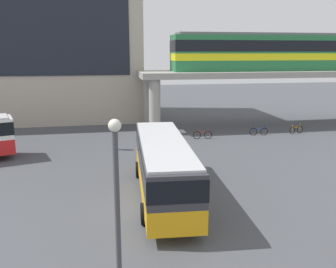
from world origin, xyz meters
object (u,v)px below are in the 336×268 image
at_px(station_building, 5,32).
at_px(bicycle_orange, 296,130).
at_px(pedestrian_by_bike_rack, 116,140).
at_px(train, 282,52).
at_px(bus_main, 163,163).
at_px(bicycle_blue, 259,131).
at_px(bicycle_red, 203,135).

bearing_deg(station_building, bicycle_orange, -25.43).
height_order(station_building, pedestrian_by_bike_rack, station_building).
relative_size(train, bus_main, 2.10).
height_order(bicycle_orange, pedestrian_by_bike_rack, pedestrian_by_bike_rack).
relative_size(bicycle_blue, pedestrian_by_bike_rack, 1.05).
xyz_separation_m(bicycle_blue, pedestrian_by_bike_rack, (-13.68, -3.02, 0.44)).
distance_m(bicycle_orange, pedestrian_by_bike_rack, 17.89).
distance_m(station_building, pedestrian_by_bike_rack, 22.54).
height_order(train, bicycle_orange, train).
height_order(bicycle_blue, bicycle_red, same).
bearing_deg(bicycle_red, bus_main, -114.09).
bearing_deg(pedestrian_by_bike_rack, bus_main, -78.71).
bearing_deg(bicycle_blue, bicycle_orange, 1.09).
bearing_deg(train, bicycle_orange, -92.69).
bearing_deg(bicycle_red, station_building, 143.67).
xyz_separation_m(train, bus_main, (-15.71, -18.17, -5.85)).
xyz_separation_m(station_building, bicycle_red, (19.63, -14.43, -9.61)).
height_order(station_building, train, station_building).
height_order(bicycle_blue, pedestrian_by_bike_rack, pedestrian_by_bike_rack).
relative_size(train, bicycle_red, 13.08).
distance_m(bus_main, bicycle_orange, 20.74).
height_order(bicycle_red, bicycle_orange, same).
bearing_deg(bus_main, train, 49.16).
distance_m(train, bicycle_blue, 9.68).
bearing_deg(bicycle_red, bicycle_orange, 3.17).
xyz_separation_m(bicycle_red, pedestrian_by_bike_rack, (-8.00, -2.56, 0.44)).
bearing_deg(bicycle_red, bicycle_blue, 4.61).
height_order(bus_main, bicycle_blue, bus_main).
bearing_deg(bicycle_blue, station_building, 151.09).
distance_m(bicycle_red, pedestrian_by_bike_rack, 8.41).
distance_m(station_building, bus_main, 31.84).
bearing_deg(pedestrian_by_bike_rack, bicycle_red, 17.76).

